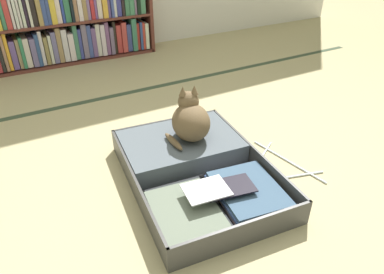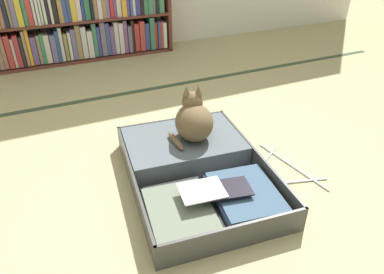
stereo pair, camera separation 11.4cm
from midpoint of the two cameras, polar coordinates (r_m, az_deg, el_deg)
ground_plane at (r=1.52m, az=0.03°, el=-13.36°), size 10.00×10.00×0.00m
tatami_border at (r=2.60m, az=-15.05°, el=6.14°), size 4.80×0.05×0.00m
bookshelf at (r=3.32m, az=-21.46°, el=16.57°), size 1.59×0.24×0.69m
open_suitcase at (r=1.73m, az=-1.77°, el=-4.61°), size 0.70×0.93×0.12m
black_cat at (r=1.77m, az=-2.16°, el=2.74°), size 0.25×0.27×0.27m
clothes_hanger at (r=1.86m, az=12.69°, el=-4.24°), size 0.27×0.47×0.01m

